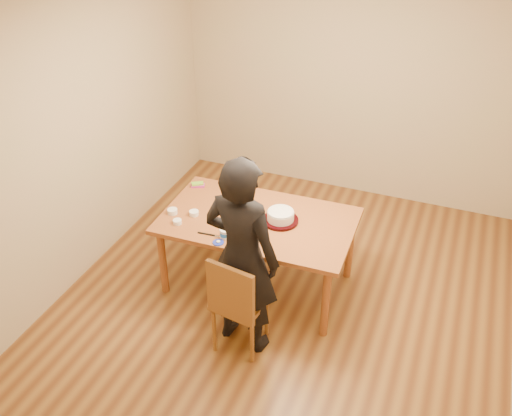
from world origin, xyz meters
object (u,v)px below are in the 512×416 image
at_px(dining_chair, 241,302).
at_px(person, 242,257).
at_px(cake, 281,216).
at_px(dining_table, 258,221).
at_px(cake_plate, 280,220).

xyz_separation_m(dining_chair, person, (0.00, 0.05, 0.44)).
distance_m(cake, person, 0.77).
height_order(dining_table, dining_chair, dining_table).
bearing_deg(dining_chair, dining_table, 110.12).
distance_m(dining_chair, person, 0.44).
height_order(dining_chair, cake, cake).
bearing_deg(cake, person, -93.96).
bearing_deg(dining_chair, cake_plate, 95.42).
relative_size(dining_table, cake, 7.17).
relative_size(dining_chair, cake, 1.63).
distance_m(dining_chair, cake_plate, 0.87).
xyz_separation_m(cake_plate, person, (-0.05, -0.77, 0.12)).
relative_size(cake_plate, person, 0.18).
bearing_deg(dining_chair, cake, 95.42).
xyz_separation_m(dining_table, cake_plate, (0.20, 0.04, 0.03)).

